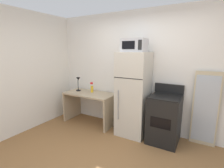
% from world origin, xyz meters
% --- Properties ---
extents(wall_back_white, '(5.00, 0.10, 2.60)m').
position_xyz_m(wall_back_white, '(0.00, 1.70, 1.30)').
color(wall_back_white, white).
rests_on(wall_back_white, ground).
extents(wall_left_brick, '(0.10, 4.00, 2.60)m').
position_xyz_m(wall_left_brick, '(-2.20, 0.00, 1.30)').
color(wall_left_brick, silver).
rests_on(wall_left_brick, ground).
extents(desk, '(1.23, 0.61, 0.75)m').
position_xyz_m(desk, '(-1.18, 1.32, 0.53)').
color(desk, tan).
rests_on(desk, ground).
extents(desk_lamp, '(0.14, 0.12, 0.35)m').
position_xyz_m(desk_lamp, '(-1.55, 1.34, 0.99)').
color(desk_lamp, black).
rests_on(desk_lamp, desk).
extents(spray_bottle, '(0.06, 0.06, 0.25)m').
position_xyz_m(spray_bottle, '(-1.17, 1.41, 0.85)').
color(spray_bottle, yellow).
rests_on(spray_bottle, desk).
extents(refrigerator, '(0.60, 0.62, 1.73)m').
position_xyz_m(refrigerator, '(-0.05, 1.33, 0.86)').
color(refrigerator, beige).
rests_on(refrigerator, ground).
extents(microwave, '(0.46, 0.35, 0.26)m').
position_xyz_m(microwave, '(-0.05, 1.31, 1.86)').
color(microwave, '#B7B7BC').
rests_on(microwave, refrigerator).
extents(oven_range, '(0.56, 0.61, 1.10)m').
position_xyz_m(oven_range, '(0.60, 1.33, 0.47)').
color(oven_range, black).
rests_on(oven_range, ground).
extents(leaning_mirror, '(0.44, 0.03, 1.40)m').
position_xyz_m(leaning_mirror, '(1.27, 1.59, 0.70)').
color(leaning_mirror, '#C6B793').
rests_on(leaning_mirror, ground).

